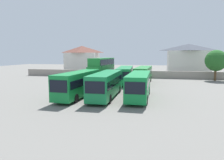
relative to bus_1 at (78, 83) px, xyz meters
name	(u,v)px	position (x,y,z in m)	size (l,w,h in m)	color
ground	(126,81)	(3.94, 18.41, -1.96)	(140.00, 140.00, 0.00)	slate
depot_boundary_wall	(129,74)	(3.94, 25.17, -1.06)	(56.00, 0.50, 1.80)	gray
bus_1	(78,83)	(0.00, 0.00, 0.00)	(3.06, 10.93, 3.44)	#148137
bus_2	(106,83)	(3.73, 0.74, -0.04)	(2.71, 11.66, 3.36)	#157D40
bus_3	(139,84)	(8.11, 0.79, -0.06)	(2.71, 10.57, 3.32)	#128239
bus_4	(102,69)	(-0.58, 15.08, 0.88)	(3.32, 10.40, 5.05)	#1E7F32
bus_5	(125,74)	(4.30, 14.76, -0.09)	(3.40, 11.99, 3.26)	#197B3E
bus_6	(143,74)	(7.88, 15.51, -0.09)	(3.18, 11.28, 3.27)	#217E32
house_terrace_left	(82,60)	(-11.43, 33.53, 2.28)	(9.75, 6.45, 8.34)	silver
house_terrace_centre	(188,60)	(18.98, 33.45, 2.43)	(11.33, 6.83, 8.64)	silver
tree_left_of_lot	(216,61)	(23.28, 23.17, 2.47)	(4.68, 4.68, 6.79)	brown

